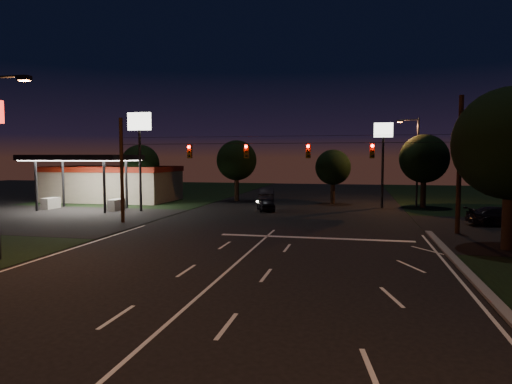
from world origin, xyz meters
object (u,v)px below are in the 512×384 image
(utility_pole_right, at_px, (457,234))
(car_oncoming_b, at_px, (267,195))
(car_cross, at_px, (501,217))
(tree_right_near, at_px, (510,145))
(car_oncoming_a, at_px, (266,204))

(utility_pole_right, xyz_separation_m, car_oncoming_b, (-16.55, 19.41, 0.76))
(car_oncoming_b, bearing_deg, car_cross, 134.60)
(utility_pole_right, height_order, car_oncoming_b, utility_pole_right)
(tree_right_near, xyz_separation_m, car_oncoming_b, (-18.08, 24.25, -4.92))
(utility_pole_right, xyz_separation_m, car_oncoming_a, (-14.75, 10.02, 0.61))
(utility_pole_right, xyz_separation_m, car_cross, (3.85, 4.35, 0.70))
(tree_right_near, relative_size, car_cross, 1.81)
(utility_pole_right, relative_size, tree_right_near, 1.03)
(car_oncoming_a, bearing_deg, tree_right_near, 118.93)
(utility_pole_right, relative_size, car_cross, 1.86)
(tree_right_near, bearing_deg, car_oncoming_a, 137.63)
(tree_right_near, bearing_deg, utility_pole_right, 107.53)
(car_oncoming_a, relative_size, car_oncoming_b, 0.78)
(car_oncoming_a, height_order, car_cross, car_cross)
(utility_pole_right, xyz_separation_m, tree_right_near, (1.53, -4.83, 5.68))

